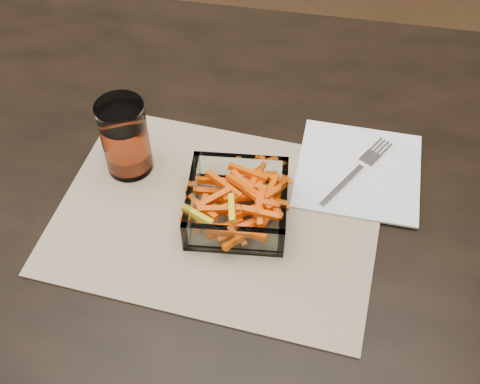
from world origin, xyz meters
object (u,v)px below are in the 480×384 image
dining_table (253,220)px  glass_bowl (237,205)px  fork (358,170)px  tumbler (125,140)px

dining_table → glass_bowl: (-0.01, -0.06, 0.11)m
fork → tumbler: bearing=-140.7°
glass_bowl → tumbler: bearing=160.4°
tumbler → fork: size_ratio=0.78×
tumbler → fork: tumbler is taller
glass_bowl → fork: size_ratio=0.96×
dining_table → tumbler: (-0.19, 0.00, 0.15)m
glass_bowl → tumbler: (-0.18, 0.06, 0.03)m
glass_bowl → tumbler: tumbler is taller
tumbler → fork: bearing=8.1°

